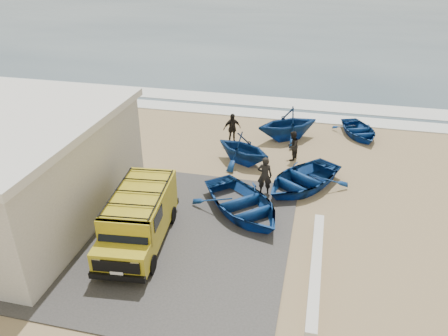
{
  "coord_description": "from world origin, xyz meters",
  "views": [
    {
      "loc": [
        4.6,
        -14.88,
        10.23
      ],
      "look_at": [
        0.68,
        1.81,
        1.2
      ],
      "focal_mm": 35.0,
      "sensor_mm": 36.0,
      "label": 1
    }
  ],
  "objects_px": {
    "boat_near_left": "(243,203)",
    "fisherman_back": "(232,128)",
    "boat_near_right": "(302,179)",
    "boat_far_right": "(359,130)",
    "building": "(2,168)",
    "parapet": "(315,270)",
    "van": "(139,217)",
    "fisherman_front": "(265,175)",
    "fisherman_middle": "(292,146)",
    "boat_mid_left": "(243,148)",
    "boat_far_left": "(288,123)"
  },
  "relations": [
    {
      "from": "building",
      "to": "boat_near_right",
      "type": "xyz_separation_m",
      "value": [
        11.59,
        4.95,
        -1.71
      ]
    },
    {
      "from": "boat_far_left",
      "to": "boat_far_right",
      "type": "relative_size",
      "value": 1.06
    },
    {
      "from": "van",
      "to": "fisherman_front",
      "type": "distance_m",
      "value": 6.11
    },
    {
      "from": "boat_near_left",
      "to": "boat_far_left",
      "type": "height_order",
      "value": "boat_far_left"
    },
    {
      "from": "boat_mid_left",
      "to": "parapet",
      "type": "bearing_deg",
      "value": -125.43
    },
    {
      "from": "van",
      "to": "fisherman_middle",
      "type": "bearing_deg",
      "value": 53.41
    },
    {
      "from": "boat_far_right",
      "to": "boat_near_left",
      "type": "bearing_deg",
      "value": -138.6
    },
    {
      "from": "boat_near_right",
      "to": "fisherman_middle",
      "type": "relative_size",
      "value": 2.83
    },
    {
      "from": "boat_far_left",
      "to": "fisherman_front",
      "type": "xyz_separation_m",
      "value": [
        -0.37,
        -6.3,
        -0.05
      ]
    },
    {
      "from": "van",
      "to": "fisherman_front",
      "type": "xyz_separation_m",
      "value": [
        4.02,
        4.59,
        -0.22
      ]
    },
    {
      "from": "building",
      "to": "fisherman_middle",
      "type": "height_order",
      "value": "building"
    },
    {
      "from": "boat_far_left",
      "to": "fisherman_middle",
      "type": "relative_size",
      "value": 2.32
    },
    {
      "from": "van",
      "to": "boat_near_right",
      "type": "distance_m",
      "value": 7.88
    },
    {
      "from": "van",
      "to": "boat_mid_left",
      "type": "relative_size",
      "value": 1.61
    },
    {
      "from": "boat_mid_left",
      "to": "fisherman_middle",
      "type": "xyz_separation_m",
      "value": [
        2.4,
        0.95,
        -0.04
      ]
    },
    {
      "from": "building",
      "to": "boat_near_right",
      "type": "relative_size",
      "value": 2.13
    },
    {
      "from": "fisherman_front",
      "to": "parapet",
      "type": "bearing_deg",
      "value": 114.93
    },
    {
      "from": "van",
      "to": "fisherman_front",
      "type": "bearing_deg",
      "value": 42.85
    },
    {
      "from": "fisherman_back",
      "to": "parapet",
      "type": "bearing_deg",
      "value": -97.71
    },
    {
      "from": "building",
      "to": "boat_mid_left",
      "type": "distance_m",
      "value": 10.96
    },
    {
      "from": "boat_far_left",
      "to": "fisherman_middle",
      "type": "height_order",
      "value": "boat_far_left"
    },
    {
      "from": "building",
      "to": "boat_far_right",
      "type": "distance_m",
      "value": 18.65
    },
    {
      "from": "building",
      "to": "parapet",
      "type": "xyz_separation_m",
      "value": [
        12.5,
        -1.0,
        -1.89
      ]
    },
    {
      "from": "van",
      "to": "boat_far_left",
      "type": "bearing_deg",
      "value": 62.1
    },
    {
      "from": "boat_near_right",
      "to": "fisherman_front",
      "type": "xyz_separation_m",
      "value": [
        -1.61,
        -0.87,
        0.45
      ]
    },
    {
      "from": "van",
      "to": "fisherman_back",
      "type": "xyz_separation_m",
      "value": [
        1.44,
        9.62,
        -0.24
      ]
    },
    {
      "from": "building",
      "to": "boat_near_left",
      "type": "height_order",
      "value": "building"
    },
    {
      "from": "boat_far_right",
      "to": "fisherman_middle",
      "type": "bearing_deg",
      "value": -152.27
    },
    {
      "from": "boat_near_right",
      "to": "fisherman_back",
      "type": "relative_size",
      "value": 2.52
    },
    {
      "from": "boat_near_right",
      "to": "boat_far_left",
      "type": "relative_size",
      "value": 1.22
    },
    {
      "from": "boat_mid_left",
      "to": "boat_far_right",
      "type": "relative_size",
      "value": 0.92
    },
    {
      "from": "parapet",
      "to": "building",
      "type": "bearing_deg",
      "value": 175.42
    },
    {
      "from": "boat_far_left",
      "to": "fisherman_back",
      "type": "relative_size",
      "value": 2.07
    },
    {
      "from": "boat_near_left",
      "to": "fisherman_back",
      "type": "distance_m",
      "value": 7.14
    },
    {
      "from": "building",
      "to": "boat_far_left",
      "type": "distance_m",
      "value": 14.7
    },
    {
      "from": "boat_far_left",
      "to": "fisherman_back",
      "type": "xyz_separation_m",
      "value": [
        -2.95,
        -1.27,
        -0.08
      ]
    },
    {
      "from": "parapet",
      "to": "boat_far_left",
      "type": "relative_size",
      "value": 1.66
    },
    {
      "from": "fisherman_middle",
      "to": "fisherman_back",
      "type": "distance_m",
      "value": 3.72
    },
    {
      "from": "boat_far_left",
      "to": "boat_near_left",
      "type": "bearing_deg",
      "value": -40.24
    },
    {
      "from": "boat_near_right",
      "to": "fisherman_back",
      "type": "bearing_deg",
      "value": 169.16
    },
    {
      "from": "fisherman_back",
      "to": "building",
      "type": "bearing_deg",
      "value": -163.61
    },
    {
      "from": "boat_mid_left",
      "to": "fisherman_middle",
      "type": "height_order",
      "value": "boat_mid_left"
    },
    {
      "from": "boat_near_right",
      "to": "boat_near_left",
      "type": "bearing_deg",
      "value": -95.81
    },
    {
      "from": "boat_mid_left",
      "to": "boat_far_right",
      "type": "xyz_separation_m",
      "value": [
        5.92,
        4.9,
        -0.47
      ]
    },
    {
      "from": "building",
      "to": "fisherman_back",
      "type": "distance_m",
      "value": 11.8
    },
    {
      "from": "boat_far_right",
      "to": "building",
      "type": "bearing_deg",
      "value": -161.42
    },
    {
      "from": "boat_mid_left",
      "to": "fisherman_back",
      "type": "bearing_deg",
      "value": 52.48
    },
    {
      "from": "fisherman_back",
      "to": "boat_far_right",
      "type": "bearing_deg",
      "value": -13.92
    },
    {
      "from": "parapet",
      "to": "van",
      "type": "height_order",
      "value": "van"
    },
    {
      "from": "boat_far_right",
      "to": "fisherman_front",
      "type": "xyz_separation_m",
      "value": [
        -4.41,
        -7.65,
        0.55
      ]
    }
  ]
}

